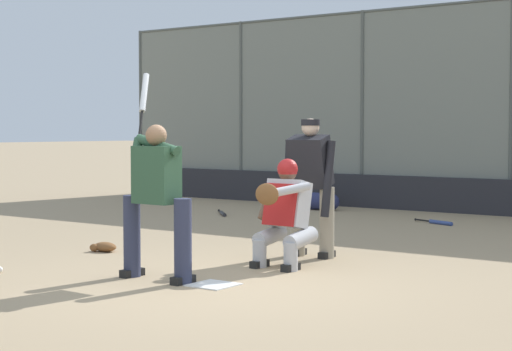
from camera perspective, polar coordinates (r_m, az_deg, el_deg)
The scene contains 12 objects.
ground_plane at distance 8.61m, azimuth -2.86°, elevation -7.33°, with size 160.00×160.00×0.00m, color tan.
home_plate_marker at distance 8.61m, azimuth -2.86°, elevation -7.29°, with size 0.43×0.43×0.01m, color white.
backstop_fence at distance 16.06m, azimuth 16.67°, elevation 4.73°, with size 18.32×0.08×3.93m.
padding_wall at distance 16.01m, azimuth 16.46°, elevation -1.45°, with size 17.87×0.18×0.65m, color #28282D.
bleachers_beyond at distance 19.10m, azimuth 11.10°, elevation -0.49°, with size 12.77×1.95×1.16m.
batter_at_plate at distance 8.86m, azimuth -6.67°, elevation -1.34°, with size 1.03×0.62×2.17m.
catcher_behind_plate at distance 9.64m, azimuth 1.86°, elevation -2.39°, with size 0.64×0.74×1.23m.
umpire_home at distance 10.39m, azimuth 3.67°, elevation -0.50°, with size 0.68×0.45×1.69m.
spare_bat_near_backstop at distance 14.37m, azimuth 12.03°, elevation -3.07°, with size 0.81×0.35×0.07m.
spare_bat_by_padding at distance 15.56m, azimuth -2.25°, elevation -2.53°, with size 0.67×0.66×0.07m.
fielding_glove_on_dirt at distance 11.09m, azimuth -10.11°, elevation -4.71°, with size 0.34×0.26×0.12m.
equipment_bag_dugout_side at distance 16.74m, azimuth 3.57°, elevation -1.68°, with size 1.32×0.33×0.33m.
Camera 1 is at (-5.31, 6.60, 1.56)m, focal length 60.00 mm.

